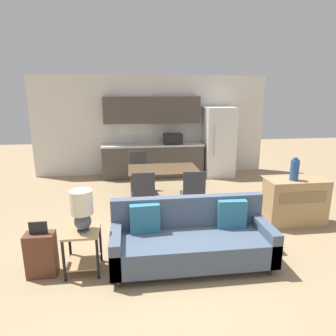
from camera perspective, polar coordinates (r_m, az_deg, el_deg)
name	(u,v)px	position (r m, az deg, el deg)	size (l,w,h in m)	color
ground_plane	(178,261)	(4.37, 2.01, -17.26)	(20.00, 20.00, 0.00)	#9E8460
wall_back	(152,126)	(8.37, -3.16, 8.05)	(6.40, 0.07, 2.70)	silver
kitchen_counter	(153,146)	(8.14, -2.83, 4.25)	(2.72, 0.65, 2.15)	#4C443D
refrigerator	(218,142)	(8.34, 9.59, 4.94)	(0.78, 0.79, 1.87)	white
dining_table	(163,172)	(6.14, -0.93, -0.69)	(1.42, 0.90, 0.75)	brown
couch	(191,239)	(4.19, 4.36, -13.39)	(2.13, 0.80, 0.87)	#3D2D1E
side_table	(83,244)	(4.13, -15.95, -13.76)	(0.45, 0.45, 0.58)	tan
table_lamp	(82,208)	(3.91, -16.12, -7.35)	(0.28, 0.28, 0.54)	#4C515B
credenza	(295,202)	(5.70, 23.03, -6.02)	(1.04, 0.45, 0.82)	tan
vase	(295,170)	(5.46, 22.97, -0.33)	(0.14, 0.14, 0.39)	#234C84
dining_chair_far_left	(139,170)	(6.96, -5.50, -0.42)	(0.47, 0.47, 0.93)	#38383D
dining_chair_near_left	(143,194)	(5.40, -4.75, -4.87)	(0.43, 0.43, 0.93)	#38383D
dining_chair_near_right	(193,192)	(5.46, 4.80, -4.63)	(0.44, 0.44, 0.93)	#38383D
suitcase	(41,254)	(4.26, -23.00, -14.85)	(0.36, 0.22, 0.74)	brown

